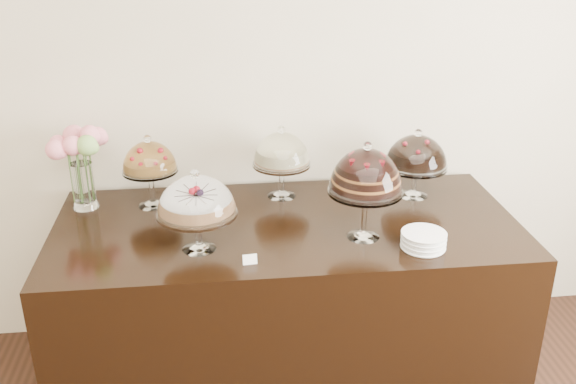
{
  "coord_description": "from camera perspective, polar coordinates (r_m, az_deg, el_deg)",
  "views": [
    {
      "loc": [
        -0.41,
        -0.27,
        2.25
      ],
      "look_at": [
        -0.1,
        2.4,
        1.08
      ],
      "focal_mm": 40.0,
      "sensor_mm": 36.0,
      "label": 1
    }
  ],
  "objects": [
    {
      "name": "wall_back",
      "position": [
        3.38,
        0.46,
        10.7
      ],
      "size": [
        5.0,
        0.04,
        3.0
      ],
      "primitive_type": "cube",
      "color": "beige",
      "rests_on": "ground"
    },
    {
      "name": "cake_stand_cheesecake",
      "position": [
        3.25,
        -0.58,
        3.56
      ],
      "size": [
        0.3,
        0.3,
        0.38
      ],
      "color": "white",
      "rests_on": "display_counter"
    },
    {
      "name": "price_card_left",
      "position": [
        2.7,
        -3.41,
        -6.0
      ],
      "size": [
        0.06,
        0.02,
        0.04
      ],
      "primitive_type": "cube",
      "rotation": [
        -0.21,
        0.0,
        0.1
      ],
      "color": "white",
      "rests_on": "display_counter"
    },
    {
      "name": "cake_stand_sugar_sponge",
      "position": [
        2.75,
        -8.15,
        -0.66
      ],
      "size": [
        0.35,
        0.35,
        0.37
      ],
      "color": "white",
      "rests_on": "display_counter"
    },
    {
      "name": "display_counter",
      "position": [
        3.28,
        -0.1,
        -9.8
      ],
      "size": [
        2.2,
        1.0,
        0.9
      ],
      "primitive_type": "cube",
      "color": "black",
      "rests_on": "ground"
    },
    {
      "name": "cake_stand_fruit_tart",
      "position": [
        3.21,
        -12.23,
        2.75
      ],
      "size": [
        0.27,
        0.27,
        0.37
      ],
      "color": "white",
      "rests_on": "display_counter"
    },
    {
      "name": "cake_stand_dark_choco",
      "position": [
        3.32,
        11.36,
        3.29
      ],
      "size": [
        0.32,
        0.32,
        0.36
      ],
      "color": "white",
      "rests_on": "display_counter"
    },
    {
      "name": "flower_vase",
      "position": [
        3.28,
        -18.06,
        3.13
      ],
      "size": [
        0.27,
        0.26,
        0.42
      ],
      "color": "white",
      "rests_on": "display_counter"
    },
    {
      "name": "plate_stack",
      "position": [
        2.88,
        11.95,
        -4.22
      ],
      "size": [
        0.19,
        0.19,
        0.07
      ],
      "color": "white",
      "rests_on": "display_counter"
    },
    {
      "name": "cake_stand_choco_layer",
      "position": [
        2.82,
        6.96,
        1.57
      ],
      "size": [
        0.33,
        0.33,
        0.46
      ],
      "color": "white",
      "rests_on": "display_counter"
    }
  ]
}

